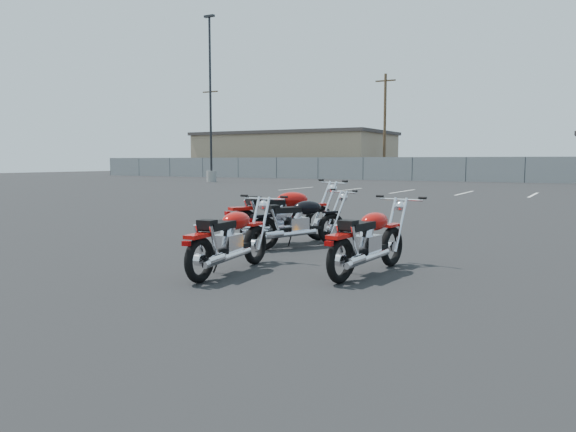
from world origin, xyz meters
The scene contains 12 objects.
ground centered at (0.00, 0.00, 0.00)m, with size 120.00×120.00×0.00m, color black.
motorcycle_front_red centered at (-0.55, 1.76, 0.53)m, with size 1.59×2.27×1.17m.
motorcycle_second_black centered at (-0.08, 1.50, 0.46)m, with size 1.38×1.95×1.01m.
motorcycle_third_red centered at (0.17, -0.98, 0.46)m, with size 0.80×2.08×1.02m.
motorcycle_rear_red centered at (1.86, -0.15, 0.46)m, with size 0.80×2.07×1.02m.
training_cone_near centered at (1.39, 1.37, 0.13)m, with size 0.22×0.22×0.27m.
light_pole_west centered at (-19.85, 25.42, 3.15)m, with size 0.80×0.70×11.66m.
chainlink_fence centered at (0.00, 35.00, 0.90)m, with size 80.06×0.06×1.80m.
tan_building_west centered at (-22.00, 42.00, 2.16)m, with size 18.40×10.40×4.30m.
utility_pole_a centered at (-30.00, 39.00, 4.69)m, with size 1.80×0.24×9.00m.
utility_pole_b centered at (-12.00, 40.00, 4.69)m, with size 1.80×0.24×9.00m.
parking_line_stripes centered at (-2.50, 20.00, 0.00)m, with size 15.12×4.00×0.01m.
Camera 1 is at (4.53, -7.22, 1.54)m, focal length 35.00 mm.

